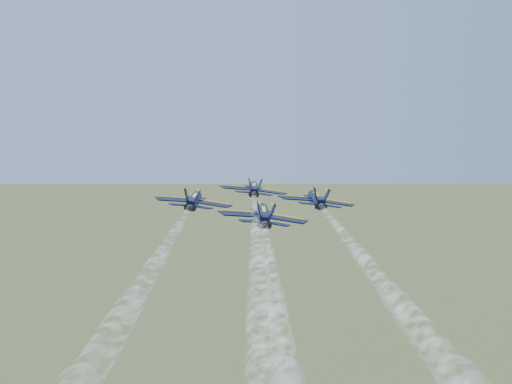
{
  "coord_description": "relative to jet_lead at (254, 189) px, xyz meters",
  "views": [
    {
      "loc": [
        -5.69,
        -91.08,
        114.87
      ],
      "look_at": [
        -0.48,
        3.28,
        102.71
      ],
      "focal_mm": 45.0,
      "sensor_mm": 36.0,
      "label": 1
    }
  ],
  "objects": [
    {
      "name": "jet_lead",
      "position": [
        0.0,
        0.0,
        0.0
      ],
      "size": [
        11.35,
        14.53,
        3.2
      ],
      "rotation": [
        0.0,
        0.11,
        -0.04
      ],
      "color": "black"
    },
    {
      "name": "jet_left",
      "position": [
        -9.38,
        -13.28,
        0.0
      ],
      "size": [
        11.35,
        14.53,
        3.2
      ],
      "rotation": [
        0.0,
        0.11,
        -0.04
      ],
      "color": "black"
    },
    {
      "name": "jet_right",
      "position": [
        8.57,
        -13.2,
        0.0
      ],
      "size": [
        11.35,
        14.53,
        3.2
      ],
      "rotation": [
        0.0,
        0.11,
        -0.04
      ],
      "color": "black"
    },
    {
      "name": "jet_slot",
      "position": [
        -0.16,
        -26.84,
        0.0
      ],
      "size": [
        11.35,
        14.53,
        3.2
      ],
      "rotation": [
        0.0,
        0.11,
        -0.04
      ],
      "color": "black"
    },
    {
      "name": "smoke_trail_lead",
      "position": [
        -2.39,
        -56.05,
        0.03
      ],
      "size": [
        4.79,
        73.46,
        2.47
      ],
      "rotation": [
        0.0,
        0.11,
        -0.04
      ],
      "color": "white"
    },
    {
      "name": "smoke_trail_left",
      "position": [
        -11.77,
        -69.33,
        0.03
      ],
      "size": [
        4.79,
        73.46,
        2.47
      ],
      "rotation": [
        0.0,
        0.11,
        -0.04
      ],
      "color": "white"
    },
    {
      "name": "smoke_trail_right",
      "position": [
        6.18,
        -69.25,
        0.03
      ],
      "size": [
        4.79,
        73.46,
        2.47
      ],
      "rotation": [
        0.0,
        0.11,
        -0.04
      ],
      "color": "white"
    }
  ]
}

